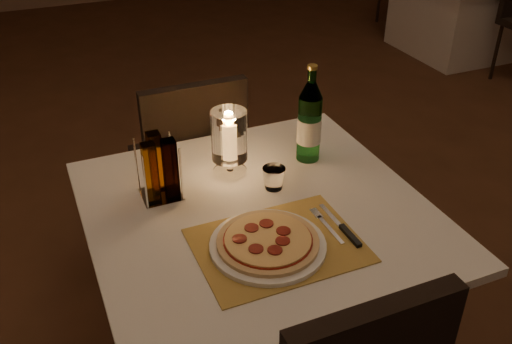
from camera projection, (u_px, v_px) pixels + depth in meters
name	position (u px, v px, depth m)	size (l,w,h in m)	color
floor	(233.00, 319.00, 2.34)	(8.00, 10.00, 0.02)	#4C2A18
main_table	(258.00, 298.00, 1.91)	(1.00, 1.00, 0.74)	silver
chair_far	(191.00, 154.00, 2.37)	(0.42, 0.42, 0.90)	black
placemat	(278.00, 245.00, 1.57)	(0.45, 0.34, 0.00)	#AE893C
plate	(268.00, 245.00, 1.55)	(0.32, 0.32, 0.01)	white
pizza	(268.00, 241.00, 1.54)	(0.28, 0.28, 0.02)	#D8B77F
fork	(325.00, 223.00, 1.65)	(0.02, 0.18, 0.00)	silver
knife	(346.00, 231.00, 1.61)	(0.02, 0.22, 0.01)	black
tumbler	(274.00, 178.00, 1.79)	(0.07, 0.07, 0.07)	white
water_bottle	(309.00, 123.00, 1.90)	(0.08, 0.08, 0.34)	#5EB06A
hurricane_candle	(229.00, 138.00, 1.82)	(0.12, 0.12, 0.22)	white
cruet_caddy	(159.00, 171.00, 1.72)	(0.12, 0.12, 0.21)	white
neighbor_table_right	(462.00, 8.00, 4.82)	(1.00, 1.00, 0.74)	silver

